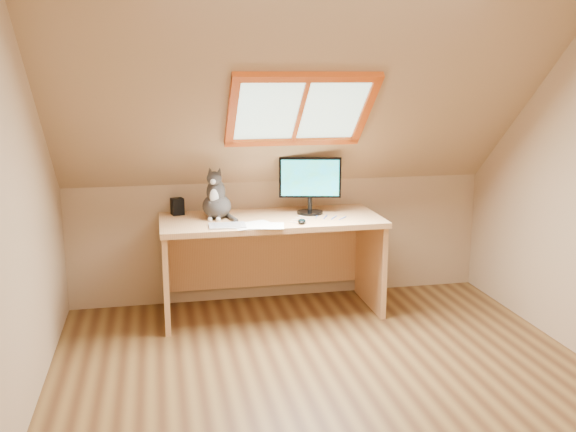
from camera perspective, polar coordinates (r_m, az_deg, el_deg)
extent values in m
plane|color=brown|center=(4.01, 4.41, -15.31)|extent=(3.50, 3.50, 0.00)
cube|color=tan|center=(2.05, 18.76, -7.33)|extent=(3.50, 0.02, 2.40)
cube|color=tan|center=(3.54, -23.54, 0.56)|extent=(0.02, 3.50, 2.40)
cube|color=tan|center=(5.43, -0.62, -2.09)|extent=(3.50, 0.02, 1.00)
cube|color=tan|center=(4.49, 1.29, 10.36)|extent=(3.50, 1.56, 1.41)
cube|color=#B2E0CC|center=(4.57, 1.06, 9.52)|extent=(0.90, 0.53, 0.48)
cube|color=#C64112|center=(4.57, 1.06, 9.52)|extent=(1.02, 0.64, 0.59)
cube|color=tan|center=(4.98, -1.52, -0.37)|extent=(1.71, 0.75, 0.04)
cube|color=tan|center=(5.01, -10.84, -5.13)|extent=(0.04, 0.67, 0.74)
cube|color=tan|center=(5.29, 7.34, -4.07)|extent=(0.04, 0.67, 0.74)
cube|color=tan|center=(5.41, -2.15, -3.59)|extent=(1.61, 0.03, 0.52)
cylinder|color=black|center=(5.11, 1.95, 0.32)|extent=(0.21, 0.21, 0.02)
cylinder|color=black|center=(5.10, 1.96, 1.04)|extent=(0.03, 0.03, 0.11)
cube|color=black|center=(5.06, 1.97, 3.45)|extent=(0.49, 0.14, 0.32)
cube|color=#0D70B6|center=(5.04, 1.98, 3.40)|extent=(0.44, 0.11, 0.28)
ellipsoid|color=#423D3A|center=(4.97, -6.35, 0.89)|extent=(0.29, 0.32, 0.19)
ellipsoid|color=#423D3A|center=(4.93, -6.42, 2.11)|extent=(0.18, 0.18, 0.21)
ellipsoid|color=silver|center=(4.88, -6.57, 1.73)|extent=(0.08, 0.06, 0.12)
ellipsoid|color=#423D3A|center=(4.87, -6.57, 3.35)|extent=(0.14, 0.13, 0.11)
sphere|color=silver|center=(4.82, -6.68, 3.04)|extent=(0.04, 0.04, 0.04)
cone|color=#423D3A|center=(4.89, -6.94, 4.00)|extent=(0.06, 0.07, 0.07)
cone|color=#423D3A|center=(4.87, -6.12, 3.99)|extent=(0.07, 0.06, 0.07)
cube|color=black|center=(5.14, -9.81, 0.84)|extent=(0.11, 0.11, 0.13)
cube|color=#B2B2B7|center=(4.71, -5.42, -0.86)|extent=(0.27, 0.20, 0.01)
ellipsoid|color=black|center=(4.78, 1.23, -0.47)|extent=(0.09, 0.12, 0.03)
cube|color=white|center=(4.70, -2.94, -0.89)|extent=(0.33, 0.27, 0.00)
cube|color=white|center=(4.70, -2.94, -0.87)|extent=(0.32, 0.24, 0.00)
cube|color=white|center=(4.70, -2.94, -0.85)|extent=(0.35, 0.30, 0.00)
cube|color=white|center=(4.70, -2.94, -0.84)|extent=(0.34, 0.28, 0.00)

